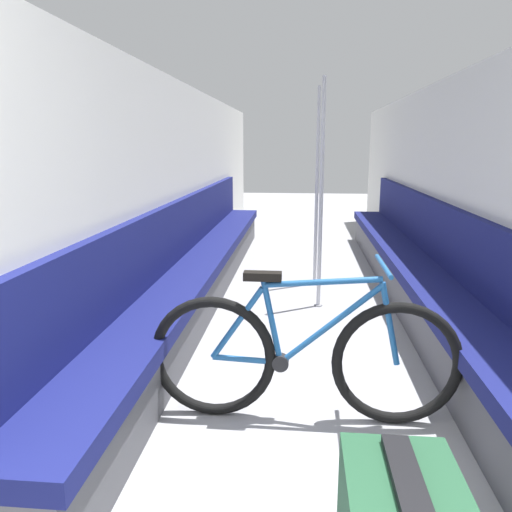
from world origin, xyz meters
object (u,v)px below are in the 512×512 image
Objects in this scene: bicycle at (303,357)px; grab_pole_near at (317,192)px; bench_seat_row_left at (199,268)px; bench_seat_row_right at (417,273)px; grab_pole_far at (321,199)px.

bicycle is 2.83m from grab_pole_near.
bench_seat_row_left is 2.07m from bench_seat_row_right.
grab_pole_near is at bearing 145.53° from bench_seat_row_right.
grab_pole_near is (-0.93, 0.64, 0.69)m from bench_seat_row_right.
bench_seat_row_right is at bearing 0.00° from bench_seat_row_left.
bench_seat_row_right is 3.96× the size of bicycle.
bench_seat_row_left is 3.23× the size of grab_pole_far.
grab_pole_far is at bearing -6.01° from bench_seat_row_left.
bench_seat_row_right is 3.23× the size of grab_pole_far.
grab_pole_far is (0.02, -0.76, 0.00)m from grab_pole_near.
grab_pole_far is (1.16, -0.12, 0.69)m from bench_seat_row_left.
bench_seat_row_left is 1.48m from grab_pole_near.
grab_pole_near and grab_pole_far have the same top height.
bench_seat_row_left is 3.23× the size of grab_pole_near.
bench_seat_row_left is at bearing -150.62° from grab_pole_near.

